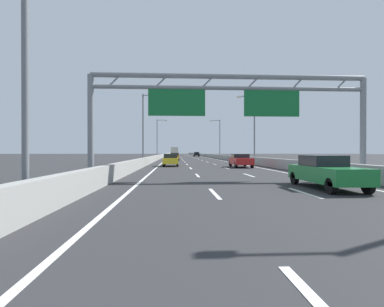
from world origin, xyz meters
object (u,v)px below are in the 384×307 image
at_px(streetlamp_right_far, 219,136).
at_px(box_truck, 175,151).
at_px(streetlamp_right_mid, 253,125).
at_px(yellow_car, 171,160).
at_px(streetlamp_left_near, 33,23).
at_px(sign_gantry, 229,99).
at_px(orange_car, 175,156).
at_px(streetlamp_left_far, 158,136).
at_px(streetlamp_left_mid, 145,124).
at_px(black_car, 197,154).
at_px(red_car, 241,160).
at_px(green_car, 326,172).

distance_m(streetlamp_right_far, box_truck, 35.29).
xyz_separation_m(streetlamp_right_mid, box_truck, (-10.96, 65.57, -3.68)).
bearing_deg(yellow_car, streetlamp_left_near, -98.19).
bearing_deg(streetlamp_left_near, streetlamp_right_far, 76.96).
bearing_deg(sign_gantry, orange_car, 94.89).
xyz_separation_m(streetlamp_left_far, yellow_car, (3.63, -39.22, -4.66)).
bearing_deg(streetlamp_left_mid, streetlamp_right_mid, 0.00).
bearing_deg(yellow_car, orange_car, 88.92).
xyz_separation_m(streetlamp_left_far, black_car, (11.27, 26.07, -4.62)).
xyz_separation_m(yellow_car, red_car, (7.41, -2.93, 0.00)).
distance_m(streetlamp_left_mid, orange_car, 16.86).
relative_size(streetlamp_left_far, streetlamp_right_far, 1.00).
height_order(streetlamp_right_far, orange_car, streetlamp_right_far).
height_order(streetlamp_right_far, red_car, streetlamp_right_far).
bearing_deg(green_car, streetlamp_left_mid, 111.23).
distance_m(streetlamp_left_near, streetlamp_left_far, 64.45).
distance_m(yellow_car, box_truck, 72.57).
bearing_deg(streetlamp_left_near, green_car, 20.86).
bearing_deg(green_car, streetlamp_right_far, 86.18).
bearing_deg(box_truck, streetlamp_left_mid, -93.47).
relative_size(streetlamp_right_far, orange_car, 2.12).
bearing_deg(streetlamp_left_far, black_car, 66.62).
bearing_deg(streetlamp_right_far, streetlamp_left_far, 180.00).
xyz_separation_m(streetlamp_right_far, red_car, (-3.90, -42.15, -4.66)).
xyz_separation_m(streetlamp_left_mid, orange_car, (4.06, 15.69, -4.65)).
relative_size(yellow_car, box_truck, 0.55).
bearing_deg(orange_car, green_car, -81.11).
xyz_separation_m(streetlamp_left_near, streetlamp_left_far, (0.00, 64.45, 0.00)).
height_order(streetlamp_left_near, streetlamp_right_mid, same).
bearing_deg(orange_car, streetlamp_left_mid, -104.50).
relative_size(streetlamp_left_mid, orange_car, 2.12).
distance_m(streetlamp_left_near, yellow_car, 25.91).
height_order(streetlamp_left_near, yellow_car, streetlamp_left_near).
distance_m(streetlamp_right_far, orange_car, 20.33).
height_order(streetlamp_left_mid, green_car, streetlamp_left_mid).
distance_m(sign_gantry, streetlamp_left_mid, 24.38).
bearing_deg(streetlamp_left_near, streetlamp_left_far, 90.00).
distance_m(streetlamp_left_mid, box_truck, 65.79).
bearing_deg(orange_car, red_car, -74.77).
xyz_separation_m(streetlamp_left_far, streetlamp_right_far, (14.93, 0.00, 0.00)).
xyz_separation_m(streetlamp_left_near, green_car, (10.90, 4.16, -4.64)).
relative_size(streetlamp_left_near, streetlamp_left_far, 1.00).
relative_size(streetlamp_left_mid, red_car, 2.30).
xyz_separation_m(streetlamp_left_mid, red_car, (11.04, -9.92, -4.66)).
relative_size(streetlamp_left_far, black_car, 2.27).
xyz_separation_m(streetlamp_left_mid, streetlamp_right_mid, (14.93, 0.00, 0.00)).
height_order(green_car, orange_car, green_car).
height_order(streetlamp_left_far, green_car, streetlamp_left_far).
bearing_deg(red_car, streetlamp_left_near, -116.33).
distance_m(streetlamp_right_mid, box_truck, 66.58).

